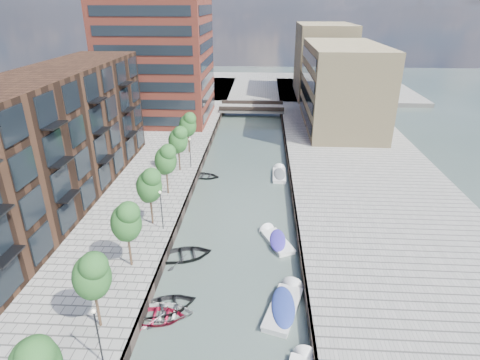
# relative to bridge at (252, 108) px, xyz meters

# --- Properties ---
(water) EXTENTS (300.00, 300.00, 0.00)m
(water) POSITION_rel_bridge_xyz_m (0.00, -32.00, -1.39)
(water) COLOR #38473F
(water) RESTS_ON ground
(quay_right) EXTENTS (20.00, 140.00, 1.00)m
(quay_right) POSITION_rel_bridge_xyz_m (16.00, -32.00, -0.89)
(quay_right) COLOR gray
(quay_right) RESTS_ON ground
(quay_wall_left) EXTENTS (0.25, 140.00, 1.00)m
(quay_wall_left) POSITION_rel_bridge_xyz_m (-6.10, -32.00, -0.89)
(quay_wall_left) COLOR #332823
(quay_wall_left) RESTS_ON ground
(quay_wall_right) EXTENTS (0.25, 140.00, 1.00)m
(quay_wall_right) POSITION_rel_bridge_xyz_m (6.10, -32.00, -0.89)
(quay_wall_right) COLOR #332823
(quay_wall_right) RESTS_ON ground
(far_closure) EXTENTS (80.00, 40.00, 1.00)m
(far_closure) POSITION_rel_bridge_xyz_m (0.00, 28.00, -0.89)
(far_closure) COLOR gray
(far_closure) RESTS_ON ground
(apartment_block) EXTENTS (8.00, 38.00, 14.00)m
(apartment_block) POSITION_rel_bridge_xyz_m (-20.00, -42.00, 6.61)
(apartment_block) COLOR black
(apartment_block) RESTS_ON quay_left
(tower) EXTENTS (18.00, 18.00, 30.00)m
(tower) POSITION_rel_bridge_xyz_m (-17.00, -7.00, 14.61)
(tower) COLOR brown
(tower) RESTS_ON quay_left
(tan_block_near) EXTENTS (12.00, 25.00, 14.00)m
(tan_block_near) POSITION_rel_bridge_xyz_m (16.00, -10.00, 6.61)
(tan_block_near) COLOR tan
(tan_block_near) RESTS_ON quay_right
(tan_block_far) EXTENTS (12.00, 20.00, 16.00)m
(tan_block_far) POSITION_rel_bridge_xyz_m (16.00, 16.00, 7.61)
(tan_block_far) COLOR tan
(tan_block_far) RESTS_ON quay_right
(bridge) EXTENTS (13.00, 6.00, 1.30)m
(bridge) POSITION_rel_bridge_xyz_m (0.00, 0.00, 0.00)
(bridge) COLOR gray
(bridge) RESTS_ON ground
(tree_1) EXTENTS (2.50, 2.50, 5.95)m
(tree_1) POSITION_rel_bridge_xyz_m (-8.50, -61.00, 3.92)
(tree_1) COLOR #382619
(tree_1) RESTS_ON quay_left
(tree_2) EXTENTS (2.50, 2.50, 5.95)m
(tree_2) POSITION_rel_bridge_xyz_m (-8.50, -54.00, 3.92)
(tree_2) COLOR #382619
(tree_2) RESTS_ON quay_left
(tree_3) EXTENTS (2.50, 2.50, 5.95)m
(tree_3) POSITION_rel_bridge_xyz_m (-8.50, -47.00, 3.92)
(tree_3) COLOR #382619
(tree_3) RESTS_ON quay_left
(tree_4) EXTENTS (2.50, 2.50, 5.95)m
(tree_4) POSITION_rel_bridge_xyz_m (-8.50, -40.00, 3.92)
(tree_4) COLOR #382619
(tree_4) RESTS_ON quay_left
(tree_5) EXTENTS (2.50, 2.50, 5.95)m
(tree_5) POSITION_rel_bridge_xyz_m (-8.50, -33.00, 3.92)
(tree_5) COLOR #382619
(tree_5) RESTS_ON quay_left
(tree_6) EXTENTS (2.50, 2.50, 5.95)m
(tree_6) POSITION_rel_bridge_xyz_m (-8.50, -26.00, 3.92)
(tree_6) COLOR #382619
(tree_6) RESTS_ON quay_left
(lamp_0) EXTENTS (0.24, 0.24, 4.12)m
(lamp_0) POSITION_rel_bridge_xyz_m (-7.20, -64.00, 2.12)
(lamp_0) COLOR black
(lamp_0) RESTS_ON quay_left
(lamp_1) EXTENTS (0.24, 0.24, 4.12)m
(lamp_1) POSITION_rel_bridge_xyz_m (-7.20, -48.00, 2.12)
(lamp_1) COLOR black
(lamp_1) RESTS_ON quay_left
(lamp_2) EXTENTS (0.24, 0.24, 4.12)m
(lamp_2) POSITION_rel_bridge_xyz_m (-7.20, -32.00, 2.12)
(lamp_2) COLOR black
(lamp_2) RESTS_ON quay_left
(sloop_0) EXTENTS (5.84, 5.14, 1.01)m
(sloop_0) POSITION_rel_bridge_xyz_m (-4.68, -58.09, -1.39)
(sloop_0) COLOR black
(sloop_0) RESTS_ON ground
(sloop_1) EXTENTS (5.92, 4.99, 1.05)m
(sloop_1) POSITION_rel_bridge_xyz_m (-4.46, -51.29, -1.39)
(sloop_1) COLOR black
(sloop_1) RESTS_ON ground
(sloop_2) EXTENTS (4.47, 3.34, 0.88)m
(sloop_2) POSITION_rel_bridge_xyz_m (-5.06, -59.19, -1.39)
(sloop_2) COLOR maroon
(sloop_2) RESTS_ON ground
(sloop_3) EXTENTS (4.49, 3.26, 0.91)m
(sloop_3) POSITION_rel_bridge_xyz_m (-4.60, -58.72, -1.39)
(sloop_3) COLOR silver
(sloop_3) RESTS_ON ground
(sloop_4) EXTENTS (4.57, 3.57, 0.86)m
(sloop_4) POSITION_rel_bridge_xyz_m (-5.32, -32.92, -1.39)
(sloop_4) COLOR black
(sloop_4) RESTS_ON ground
(motorboat_0) EXTENTS (3.50, 5.97, 1.89)m
(motorboat_0) POSITION_rel_bridge_xyz_m (4.40, -57.32, -1.16)
(motorboat_0) COLOR beige
(motorboat_0) RESTS_ON ground
(motorboat_3) EXTENTS (3.47, 5.11, 1.62)m
(motorboat_3) POSITION_rel_bridge_xyz_m (3.89, -48.09, -1.19)
(motorboat_3) COLOR white
(motorboat_3) RESTS_ON ground
(motorboat_4) EXTENTS (1.82, 4.96, 1.64)m
(motorboat_4) POSITION_rel_bridge_xyz_m (4.74, -31.76, -1.19)
(motorboat_4) COLOR silver
(motorboat_4) RESTS_ON ground
(car) EXTENTS (3.17, 4.36, 1.38)m
(car) POSITION_rel_bridge_xyz_m (11.31, -13.84, 0.30)
(car) COLOR silver
(car) RESTS_ON quay_right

